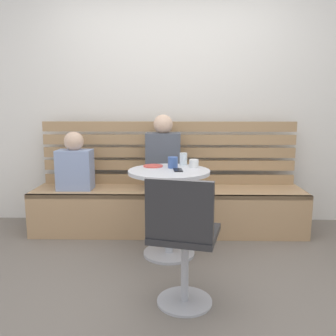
{
  "coord_description": "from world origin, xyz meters",
  "views": [
    {
      "loc": [
        0.07,
        -2.23,
        1.26
      ],
      "look_at": [
        0.01,
        0.66,
        0.75
      ],
      "focal_mm": 37.5,
      "sensor_mm": 36.0,
      "label": 1
    }
  ],
  "objects_px": {
    "booth_bench": "(168,210)",
    "plate_small": "(153,166)",
    "cup_ceramic_white": "(194,163)",
    "white_chair": "(183,238)",
    "cup_mug_blue": "(173,162)",
    "person_child_left": "(75,164)",
    "cup_water_clear": "(183,159)",
    "person_adult": "(163,156)",
    "cafe_table": "(169,196)",
    "phone_on_table": "(178,170)"
  },
  "relations": [
    {
      "from": "booth_bench",
      "to": "plate_small",
      "type": "relative_size",
      "value": 15.88
    },
    {
      "from": "booth_bench",
      "to": "cup_ceramic_white",
      "type": "distance_m",
      "value": 0.75
    },
    {
      "from": "booth_bench",
      "to": "white_chair",
      "type": "height_order",
      "value": "white_chair"
    },
    {
      "from": "booth_bench",
      "to": "cup_mug_blue",
      "type": "height_order",
      "value": "cup_mug_blue"
    },
    {
      "from": "white_chair",
      "to": "person_child_left",
      "type": "xyz_separation_m",
      "value": [
        -1.05,
        1.37,
        0.23
      ]
    },
    {
      "from": "white_chair",
      "to": "cup_mug_blue",
      "type": "bearing_deg",
      "value": 94.37
    },
    {
      "from": "booth_bench",
      "to": "cup_water_clear",
      "type": "height_order",
      "value": "cup_water_clear"
    },
    {
      "from": "person_adult",
      "to": "booth_bench",
      "type": "bearing_deg",
      "value": -27.3
    },
    {
      "from": "cup_ceramic_white",
      "to": "person_adult",
      "type": "bearing_deg",
      "value": 120.46
    },
    {
      "from": "cafe_table",
      "to": "plate_small",
      "type": "bearing_deg",
      "value": 131.17
    },
    {
      "from": "person_child_left",
      "to": "plate_small",
      "type": "xyz_separation_m",
      "value": [
        0.8,
        -0.4,
        0.05
      ]
    },
    {
      "from": "cup_water_clear",
      "to": "phone_on_table",
      "type": "xyz_separation_m",
      "value": [
        -0.05,
        -0.28,
        -0.05
      ]
    },
    {
      "from": "cafe_table",
      "to": "cup_mug_blue",
      "type": "relative_size",
      "value": 7.79
    },
    {
      "from": "person_adult",
      "to": "phone_on_table",
      "type": "xyz_separation_m",
      "value": [
        0.14,
        -0.62,
        -0.03
      ]
    },
    {
      "from": "cafe_table",
      "to": "cup_water_clear",
      "type": "relative_size",
      "value": 6.73
    },
    {
      "from": "cup_water_clear",
      "to": "person_adult",
      "type": "bearing_deg",
      "value": 119.1
    },
    {
      "from": "person_child_left",
      "to": "cup_mug_blue",
      "type": "distance_m",
      "value": 1.08
    },
    {
      "from": "cup_mug_blue",
      "to": "phone_on_table",
      "type": "height_order",
      "value": "cup_mug_blue"
    },
    {
      "from": "white_chair",
      "to": "cup_mug_blue",
      "type": "height_order",
      "value": "white_chair"
    },
    {
      "from": "cafe_table",
      "to": "person_adult",
      "type": "xyz_separation_m",
      "value": [
        -0.07,
        0.6,
        0.25
      ]
    },
    {
      "from": "person_child_left",
      "to": "cup_mug_blue",
      "type": "bearing_deg",
      "value": -25.16
    },
    {
      "from": "cup_ceramic_white",
      "to": "cup_water_clear",
      "type": "bearing_deg",
      "value": 123.92
    },
    {
      "from": "cup_ceramic_white",
      "to": "cup_mug_blue",
      "type": "bearing_deg",
      "value": -172.05
    },
    {
      "from": "booth_bench",
      "to": "cup_ceramic_white",
      "type": "height_order",
      "value": "cup_ceramic_white"
    },
    {
      "from": "cup_water_clear",
      "to": "cafe_table",
      "type": "bearing_deg",
      "value": -115.87
    },
    {
      "from": "phone_on_table",
      "to": "plate_small",
      "type": "bearing_deg",
      "value": 134.25
    },
    {
      "from": "cup_water_clear",
      "to": "white_chair",
      "type": "bearing_deg",
      "value": -91.3
    },
    {
      "from": "cup_water_clear",
      "to": "cup_ceramic_white",
      "type": "bearing_deg",
      "value": -56.08
    },
    {
      "from": "cup_ceramic_white",
      "to": "plate_small",
      "type": "height_order",
      "value": "cup_ceramic_white"
    },
    {
      "from": "plate_small",
      "to": "cafe_table",
      "type": "bearing_deg",
      "value": -48.83
    },
    {
      "from": "white_chair",
      "to": "cup_ceramic_white",
      "type": "relative_size",
      "value": 10.63
    },
    {
      "from": "booth_bench",
      "to": "cup_mug_blue",
      "type": "relative_size",
      "value": 28.42
    },
    {
      "from": "phone_on_table",
      "to": "cup_mug_blue",
      "type": "bearing_deg",
      "value": 104.17
    },
    {
      "from": "person_child_left",
      "to": "white_chair",
      "type": "bearing_deg",
      "value": -52.66
    },
    {
      "from": "cup_ceramic_white",
      "to": "booth_bench",
      "type": "bearing_deg",
      "value": 117.02
    },
    {
      "from": "cafe_table",
      "to": "person_child_left",
      "type": "bearing_deg",
      "value": 149.43
    },
    {
      "from": "cafe_table",
      "to": "cup_water_clear",
      "type": "distance_m",
      "value": 0.4
    },
    {
      "from": "cafe_table",
      "to": "person_adult",
      "type": "bearing_deg",
      "value": 96.58
    },
    {
      "from": "cup_ceramic_white",
      "to": "plate_small",
      "type": "xyz_separation_m",
      "value": [
        -0.35,
        0.04,
        -0.03
      ]
    },
    {
      "from": "person_adult",
      "to": "cup_water_clear",
      "type": "bearing_deg",
      "value": -60.9
    },
    {
      "from": "cup_water_clear",
      "to": "plate_small",
      "type": "height_order",
      "value": "cup_water_clear"
    },
    {
      "from": "white_chair",
      "to": "person_child_left",
      "type": "relative_size",
      "value": 1.47
    },
    {
      "from": "person_adult",
      "to": "plate_small",
      "type": "relative_size",
      "value": 4.36
    },
    {
      "from": "white_chair",
      "to": "cafe_table",
      "type": "bearing_deg",
      "value": 97.0
    },
    {
      "from": "person_adult",
      "to": "cup_mug_blue",
      "type": "height_order",
      "value": "person_adult"
    },
    {
      "from": "person_child_left",
      "to": "phone_on_table",
      "type": "height_order",
      "value": "person_child_left"
    },
    {
      "from": "person_adult",
      "to": "cup_mug_blue",
      "type": "xyz_separation_m",
      "value": [
        0.1,
        -0.5,
        0.02
      ]
    },
    {
      "from": "phone_on_table",
      "to": "person_child_left",
      "type": "bearing_deg",
      "value": 144.98
    },
    {
      "from": "plate_small",
      "to": "person_adult",
      "type": "bearing_deg",
      "value": 80.59
    },
    {
      "from": "cup_water_clear",
      "to": "phone_on_table",
      "type": "distance_m",
      "value": 0.28
    }
  ]
}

